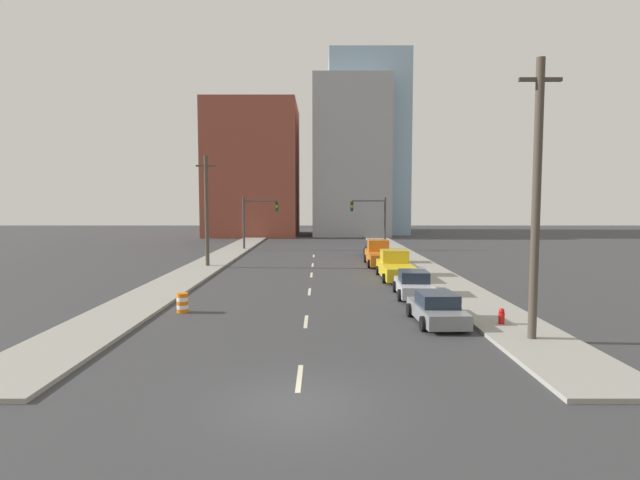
% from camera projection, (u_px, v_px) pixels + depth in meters
% --- Properties ---
extents(ground_plane, '(200.00, 200.00, 0.00)m').
position_uv_depth(ground_plane, '(296.00, 404.00, 13.28)').
color(ground_plane, '#38383A').
extents(sidewalk_left, '(3.29, 95.28, 0.16)m').
position_uv_depth(sidewalk_left, '(242.00, 245.00, 60.77)').
color(sidewalk_left, gray).
rests_on(sidewalk_left, ground).
extents(sidewalk_right, '(3.29, 95.28, 0.16)m').
position_uv_depth(sidewalk_right, '(387.00, 245.00, 60.78)').
color(sidewalk_right, gray).
rests_on(sidewalk_right, ground).
extents(lane_stripe_at_2m, '(0.16, 2.40, 0.01)m').
position_uv_depth(lane_stripe_at_2m, '(299.00, 378.00, 15.28)').
color(lane_stripe_at_2m, beige).
rests_on(lane_stripe_at_2m, ground).
extents(lane_stripe_at_9m, '(0.16, 2.40, 0.01)m').
position_uv_depth(lane_stripe_at_9m, '(306.00, 321.00, 22.46)').
color(lane_stripe_at_9m, beige).
rests_on(lane_stripe_at_9m, ground).
extents(lane_stripe_at_17m, '(0.16, 2.40, 0.01)m').
position_uv_depth(lane_stripe_at_17m, '(309.00, 292.00, 29.92)').
color(lane_stripe_at_17m, beige).
rests_on(lane_stripe_at_17m, ground).
extents(lane_stripe_at_24m, '(0.16, 2.40, 0.01)m').
position_uv_depth(lane_stripe_at_24m, '(311.00, 275.00, 36.72)').
color(lane_stripe_at_24m, beige).
rests_on(lane_stripe_at_24m, ground).
extents(lane_stripe_at_29m, '(0.16, 2.40, 0.01)m').
position_uv_depth(lane_stripe_at_29m, '(312.00, 265.00, 42.48)').
color(lane_stripe_at_29m, beige).
rests_on(lane_stripe_at_29m, ground).
extents(lane_stripe_at_36m, '(0.16, 2.40, 0.01)m').
position_uv_depth(lane_stripe_at_36m, '(313.00, 256.00, 49.58)').
color(lane_stripe_at_36m, beige).
rests_on(lane_stripe_at_36m, ground).
extents(building_brick_left, '(14.00, 16.00, 20.74)m').
position_uv_depth(building_brick_left, '(254.00, 171.00, 80.23)').
color(building_brick_left, brown).
rests_on(building_brick_left, ground).
extents(building_office_center, '(12.00, 20.00, 24.61)m').
position_uv_depth(building_office_center, '(349.00, 161.00, 84.08)').
color(building_office_center, '#99999E').
rests_on(building_office_center, ground).
extents(building_glass_right, '(13.00, 20.00, 29.43)m').
position_uv_depth(building_glass_right, '(365.00, 149.00, 87.89)').
color(building_glass_right, '#8CADC6').
rests_on(building_glass_right, ground).
extents(traffic_signal_left, '(3.99, 0.35, 5.89)m').
position_uv_depth(traffic_signal_left, '(254.00, 216.00, 55.54)').
color(traffic_signal_left, '#38383D').
rests_on(traffic_signal_left, ground).
extents(traffic_signal_right, '(3.99, 0.35, 5.89)m').
position_uv_depth(traffic_signal_right, '(374.00, 216.00, 55.55)').
color(traffic_signal_right, '#38383D').
rests_on(traffic_signal_right, ground).
extents(utility_pole_right_near, '(1.60, 0.32, 10.70)m').
position_uv_depth(utility_pole_right_near, '(536.00, 199.00, 18.75)').
color(utility_pole_right_near, '#473D33').
rests_on(utility_pole_right_near, ground).
extents(utility_pole_left_mid, '(1.60, 0.32, 9.09)m').
position_uv_depth(utility_pole_left_mid, '(206.00, 211.00, 40.64)').
color(utility_pole_left_mid, '#473D33').
rests_on(utility_pole_left_mid, ground).
extents(traffic_barrel, '(0.56, 0.56, 0.95)m').
position_uv_depth(traffic_barrel, '(182.00, 303.00, 24.27)').
color(traffic_barrel, orange).
rests_on(traffic_barrel, ground).
extents(fire_hydrant, '(0.26, 0.26, 0.84)m').
position_uv_depth(fire_hydrant, '(501.00, 318.00, 21.39)').
color(fire_hydrant, red).
rests_on(fire_hydrant, ground).
extents(sedan_gray, '(2.21, 4.31, 1.37)m').
position_uv_depth(sedan_gray, '(437.00, 309.00, 22.10)').
color(sedan_gray, slate).
rests_on(sedan_gray, ground).
extents(sedan_silver, '(2.22, 4.51, 1.47)m').
position_uv_depth(sedan_silver, '(413.00, 285.00, 28.35)').
color(sedan_silver, '#B2B2BC').
rests_on(sedan_silver, ground).
extents(pickup_truck_yellow, '(2.38, 6.17, 1.94)m').
position_uv_depth(pickup_truck_yellow, '(395.00, 267.00, 35.09)').
color(pickup_truck_yellow, gold).
rests_on(pickup_truck_yellow, ground).
extents(pickup_truck_orange, '(2.28, 6.16, 2.08)m').
position_uv_depth(pickup_truck_orange, '(378.00, 255.00, 42.63)').
color(pickup_truck_orange, orange).
rests_on(pickup_truck_orange, ground).
extents(sedan_black, '(2.32, 4.34, 1.36)m').
position_uv_depth(sedan_black, '(375.00, 250.00, 49.57)').
color(sedan_black, black).
rests_on(sedan_black, ground).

